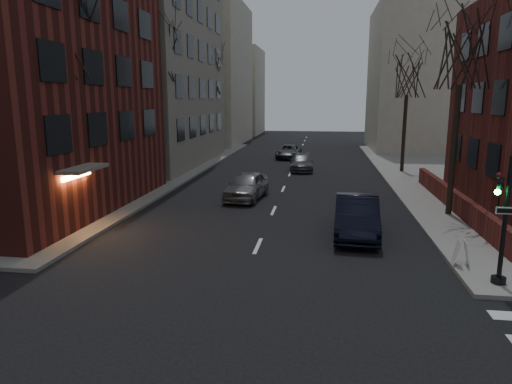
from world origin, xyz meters
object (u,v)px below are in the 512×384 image
Objects in this scene: tree_left_c at (209,76)px; tree_right_b at (408,75)px; parked_sedan at (357,216)px; tree_right_a at (462,50)px; traffic_signal at (502,229)px; tree_left_b at (160,53)px; sandwich_board at (461,252)px; streetlamp_far at (220,114)px; car_lane_far at (289,152)px; car_lane_silver at (247,186)px; tree_left_a at (64,36)px; car_lane_gray at (301,163)px; streetlamp_near at (150,125)px.

tree_left_c is 19.34m from tree_right_b.
parked_sedan is at bearing -63.73° from tree_left_c.
traffic_signal is at bearing -95.47° from tree_right_a.
tree_left_b is 12.26× the size of sandwich_board.
streetlamp_far is 1.31× the size of car_lane_far.
tree_left_b is at bearing 149.33° from car_lane_silver.
car_lane_far is at bearing -0.53° from tree_left_c.
tree_right_a is 1.55× the size of streetlamp_far.
tree_left_c is (-16.74, 31.01, 6.12)m from traffic_signal.
tree_left_a is at bearing -90.00° from tree_left_b.
tree_right_b is 14.24m from car_lane_far.
parked_sedan is 1.11× the size of car_lane_silver.
traffic_signal is 0.64× the size of streetlamp_far.
tree_right_a is at bearing -63.78° from car_lane_gray.
tree_left_a is 12.30m from car_lane_silver.
parked_sedan is (12.20, -27.93, -3.39)m from streetlamp_far.
car_lane_gray is at bearing 32.47° from tree_left_b.
traffic_signal is 0.39× the size of tree_left_a.
tree_left_b is at bearing -92.15° from streetlamp_far.
traffic_signal is 0.88× the size of car_lane_gray.
tree_left_b is 11.93m from car_lane_silver.
parked_sedan is at bearing -42.98° from tree_left_b.
tree_right_a is 17.87m from streetlamp_near.
tree_left_c is at bearing 90.00° from tree_left_b.
traffic_signal reaches higher than car_lane_silver.
streetlamp_near is 1.22× the size of parked_sedan.
tree_left_c is 10.87m from car_lane_far.
streetlamp_far is 30.67m from parked_sedan.
car_lane_far is at bearing 111.41° from sandwich_board.
tree_left_b reaches higher than streetlamp_near.
tree_right_b reaches higher than car_lane_gray.
sandwich_board is (16.10, -15.46, -8.32)m from tree_left_b.
tree_right_a is at bearing 84.64° from sandwich_board.
tree_left_a is at bearing -103.77° from car_lane_far.
streetlamp_far is 22.52m from car_lane_silver.
car_lane_silver is (6.33, -1.34, -3.44)m from streetlamp_near.
car_lane_far reaches higher than car_lane_gray.
tree_left_c is 14.45m from car_lane_gray.
tree_left_c is at bearing 155.56° from tree_right_b.
sandwich_board is at bearing -63.77° from streetlamp_far.
traffic_signal reaches higher than car_lane_gray.
parked_sedan is at bearing 139.03° from sandwich_board.
car_lane_silver is at bearing -89.80° from car_lane_far.
car_lane_silver is (6.93, -19.34, -7.24)m from tree_left_c.
streetlamp_near reaches higher than car_lane_gray.
tree_right_a is 9.49m from parked_sedan.
tree_left_a is 2.21× the size of car_lane_silver.
streetlamp_near is at bearing 175.01° from car_lane_silver.
tree_right_b reaches higher than car_lane_far.
tree_right_a is 1.89× the size of parked_sedan.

